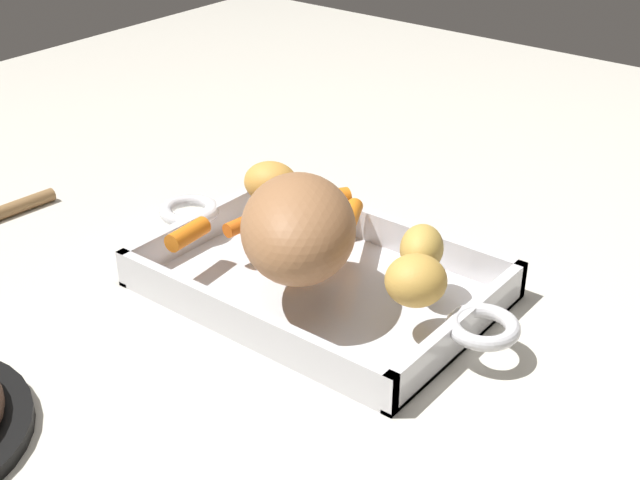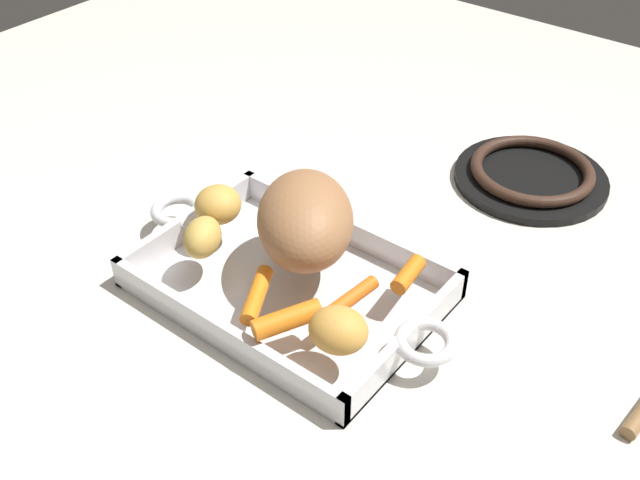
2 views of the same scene
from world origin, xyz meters
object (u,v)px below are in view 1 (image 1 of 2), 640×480
pork_roast (302,229)px  baby_carrot_southwest (255,219)px  potato_near_roast (416,280)px  baby_carrot_center_left (188,234)px  potato_whole (271,182)px  potato_halved (422,248)px  baby_carrot_long (349,220)px  roasting_dish (320,280)px  baby_carrot_southeast (318,201)px

pork_roast → baby_carrot_southwest: (0.09, -0.04, -0.03)m
baby_carrot_southwest → potato_near_roast: 0.20m
baby_carrot_center_left → potato_whole: 0.12m
baby_carrot_southwest → potato_halved: bearing=-170.0°
baby_carrot_long → roasting_dish: bearing=100.9°
potato_whole → potato_near_roast: (-0.22, 0.07, 0.00)m
pork_roast → baby_carrot_southeast: pork_roast is taller
baby_carrot_southwest → baby_carrot_long: size_ratio=1.03×
potato_halved → baby_carrot_long: bearing=-13.1°
pork_roast → baby_carrot_southeast: 0.12m
potato_halved → potato_near_roast: potato_near_roast is taller
roasting_dish → baby_carrot_southeast: (0.06, -0.07, 0.04)m
roasting_dish → baby_carrot_long: bearing=-79.1°
pork_roast → potato_near_roast: pork_roast is taller
baby_carrot_southwest → baby_carrot_center_left: bearing=68.0°
roasting_dish → potato_near_roast: 0.12m
potato_halved → baby_carrot_center_left: bearing=25.7°
roasting_dish → baby_carrot_long: size_ratio=5.77×
pork_roast → baby_carrot_southwest: 0.10m
potato_halved → potato_near_roast: bearing=117.6°
baby_carrot_southwest → roasting_dish: bearing=174.1°
potato_whole → potato_halved: (-0.19, 0.02, -0.00)m
roasting_dish → potato_near_roast: bearing=173.8°
baby_carrot_southwest → baby_carrot_southeast: bearing=-114.5°
baby_carrot_southeast → baby_carrot_southwest: 0.07m
pork_roast → potato_whole: 0.15m
pork_roast → potato_near_roast: (-0.11, -0.02, -0.02)m
baby_carrot_southwest → potato_whole: 0.06m
baby_carrot_southwest → potato_near_roast: size_ratio=1.36×
pork_roast → baby_carrot_long: (0.02, -0.09, -0.03)m
roasting_dish → potato_halved: (-0.08, -0.04, 0.04)m
baby_carrot_southeast → potato_near_roast: (-0.17, 0.08, 0.01)m
potato_whole → potato_halved: bearing=173.8°
roasting_dish → pork_roast: (-0.00, 0.03, 0.07)m
baby_carrot_center_left → baby_carrot_southeast: size_ratio=0.71×
baby_carrot_southwest → potato_whole: size_ratio=1.28×
baby_carrot_southeast → potato_whole: bearing=11.6°
roasting_dish → baby_carrot_southwest: 0.09m
roasting_dish → potato_halved: size_ratio=7.36×
baby_carrot_center_left → potato_near_roast: size_ratio=0.90×
baby_carrot_center_left → pork_roast: bearing=-167.4°
baby_carrot_long → potato_whole: 0.10m
baby_carrot_long → potato_whole: bearing=0.7°
baby_carrot_center_left → potato_halved: potato_halved is taller
pork_roast → baby_carrot_southwest: pork_roast is taller
baby_carrot_southeast → baby_carrot_long: bearing=168.4°
baby_carrot_southeast → roasting_dish: bearing=129.5°
baby_carrot_southeast → potato_halved: size_ratio=1.23×
baby_carrot_long → potato_halved: potato_halved is taller
baby_carrot_southeast → potato_halved: 0.14m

